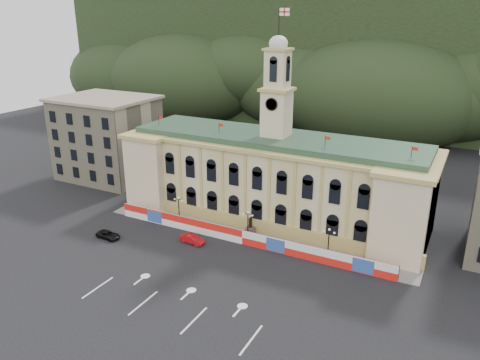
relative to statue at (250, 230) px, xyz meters
The scene contains 13 objects.
ground 18.04m from the statue, 90.00° to the right, with size 260.00×260.00×0.00m, color black.
lane_markings 23.03m from the statue, 90.00° to the right, with size 26.00×10.00×0.02m, color white, non-canonical shape.
hill_ridge 105.59m from the statue, 89.98° to the left, with size 230.00×80.00×64.00m.
city_hall 11.71m from the statue, 90.00° to the left, with size 56.20×17.60×37.10m.
side_building_left 45.63m from the statue, 163.26° to the left, with size 21.00×17.00×18.60m.
hoarding_fence 2.93m from the statue, 88.90° to the right, with size 50.00×0.44×2.50m.
pavement 1.13m from the statue, 90.00° to the right, with size 56.00×5.50×0.16m, color slate.
statue is the anchor object (origin of this frame).
lamp_left 14.16m from the statue, behind, with size 1.96×0.44×5.15m.
lamp_center 2.14m from the statue, 90.00° to the right, with size 1.96×0.44×5.15m.
lamp_right 14.16m from the statue, ahead, with size 1.96×0.44×5.15m.
red_sedan 10.07m from the statue, 139.41° to the right, with size 4.49×1.83×1.45m, color #A60B10.
black_suv 24.28m from the statue, 151.18° to the right, with size 4.49×2.24×1.22m, color black.
Camera 1 is at (31.84, -46.86, 36.44)m, focal length 35.00 mm.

